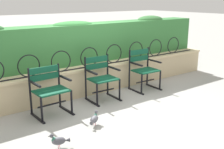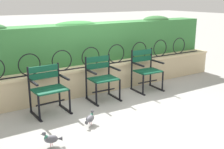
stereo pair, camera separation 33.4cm
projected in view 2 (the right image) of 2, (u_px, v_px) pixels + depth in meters
name	position (u px, v px, depth m)	size (l,w,h in m)	color
ground_plane	(114.00, 102.00, 5.47)	(60.00, 60.00, 0.00)	#9E9E99
stone_wall	(94.00, 78.00, 6.03)	(6.78, 0.41, 0.59)	#C6B289
iron_arch_fence	(91.00, 58.00, 5.78)	(6.26, 0.02, 0.42)	black
hedge_row	(84.00, 42.00, 6.20)	(6.65, 0.56, 0.95)	#387A3D
park_chair_left	(48.00, 88.00, 4.89)	(0.62, 0.54, 0.84)	#0F4C33
park_chair_centre	(102.00, 77.00, 5.54)	(0.58, 0.54, 0.87)	#0F4C33
park_chair_right	(146.00, 69.00, 6.12)	(0.59, 0.54, 0.90)	#0F4C33
pigeon_near_chairs	(51.00, 139.00, 3.83)	(0.28, 0.16, 0.22)	#5B5B66
pigeon_far_side	(90.00, 118.00, 4.48)	(0.25, 0.22, 0.22)	slate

